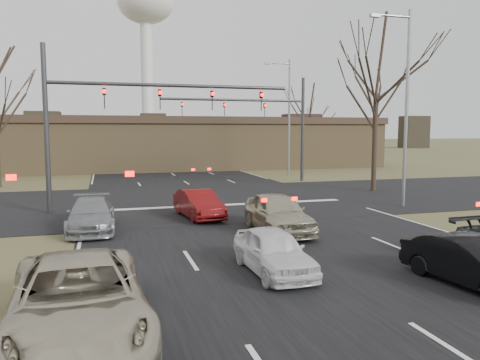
% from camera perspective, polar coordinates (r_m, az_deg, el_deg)
% --- Properties ---
extents(ground, '(360.00, 360.00, 0.00)m').
position_cam_1_polar(ground, '(12.93, 12.26, -11.93)').
color(ground, '#494B28').
rests_on(ground, ground).
extents(road_main, '(14.00, 300.00, 0.02)m').
position_cam_1_polar(road_main, '(71.13, -11.48, 2.77)').
color(road_main, black).
rests_on(road_main, ground).
extents(road_cross, '(200.00, 14.00, 0.02)m').
position_cam_1_polar(road_cross, '(26.74, -3.26, -2.43)').
color(road_cross, black).
rests_on(road_cross, ground).
extents(building, '(42.40, 10.40, 5.30)m').
position_cam_1_polar(building, '(49.43, -7.05, 4.53)').
color(building, olive).
rests_on(building, ground).
extents(water_tower, '(15.00, 15.00, 44.50)m').
position_cam_1_polar(water_tower, '(135.04, -11.42, 19.46)').
color(water_tower, silver).
rests_on(water_tower, ground).
extents(mast_arm_near, '(12.12, 0.24, 8.00)m').
position_cam_1_polar(mast_arm_near, '(23.81, -14.71, 8.55)').
color(mast_arm_near, '#383A3D').
rests_on(mast_arm_near, ground).
extents(mast_arm_far, '(11.12, 0.24, 8.00)m').
position_cam_1_polar(mast_arm_far, '(35.90, 3.50, 7.75)').
color(mast_arm_far, '#383A3D').
rests_on(mast_arm_far, ground).
extents(streetlight_right_near, '(2.34, 0.25, 10.00)m').
position_cam_1_polar(streetlight_right_near, '(25.54, 19.35, 9.38)').
color(streetlight_right_near, gray).
rests_on(streetlight_right_near, ground).
extents(streetlight_right_far, '(2.34, 0.25, 10.00)m').
position_cam_1_polar(streetlight_right_far, '(40.77, 5.78, 8.33)').
color(streetlight_right_far, gray).
rests_on(streetlight_right_far, ground).
extents(tree_right_near, '(6.90, 6.90, 11.50)m').
position_cam_1_polar(tree_right_near, '(32.07, 16.40, 14.69)').
color(tree_right_near, black).
rests_on(tree_right_near, ground).
extents(tree_right_far, '(5.40, 5.40, 9.00)m').
position_cam_1_polar(tree_right_far, '(50.43, 8.40, 9.42)').
color(tree_right_far, black).
rests_on(tree_right_far, ground).
extents(car_silver_suv, '(2.81, 5.62, 1.53)m').
position_cam_1_polar(car_silver_suv, '(9.65, -19.17, -13.65)').
color(car_silver_suv, '#B5AC92').
rests_on(car_silver_suv, ground).
extents(car_white_sedan, '(1.57, 3.71, 1.25)m').
position_cam_1_polar(car_white_sedan, '(13.20, 4.09, -8.60)').
color(car_white_sedan, white).
rests_on(car_white_sedan, ground).
extents(car_black_hatch, '(1.82, 3.93, 1.25)m').
position_cam_1_polar(car_black_hatch, '(13.47, 26.41, -8.93)').
color(car_black_hatch, black).
rests_on(car_black_hatch, ground).
extents(car_grey_ahead, '(1.83, 4.43, 1.28)m').
position_cam_1_polar(car_grey_ahead, '(19.47, -17.71, -4.05)').
color(car_grey_ahead, gray).
rests_on(car_grey_ahead, ground).
extents(car_red_ahead, '(1.83, 4.02, 1.28)m').
position_cam_1_polar(car_red_ahead, '(21.30, -5.07, -2.93)').
color(car_red_ahead, '#650E0F').
rests_on(car_red_ahead, ground).
extents(car_silver_ahead, '(1.93, 4.56, 1.54)m').
position_cam_1_polar(car_silver_ahead, '(18.26, 4.66, -4.02)').
color(car_silver_ahead, '#B0AB8E').
rests_on(car_silver_ahead, ground).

